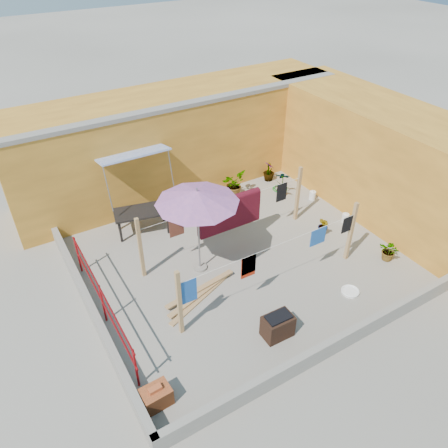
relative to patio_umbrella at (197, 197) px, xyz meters
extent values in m
plane|color=#9E998E|center=(1.12, -0.29, -2.22)|extent=(80.00, 80.00, 0.00)
cube|color=gold|center=(1.62, 4.41, -0.62)|extent=(11.00, 2.40, 3.20)
cube|color=gray|center=(1.62, 3.36, 0.93)|extent=(11.00, 0.35, 0.12)
cube|color=#2D51B2|center=(-0.48, 2.86, 0.03)|extent=(2.00, 0.79, 0.22)
cylinder|color=gray|center=(-1.43, 2.49, -0.62)|extent=(0.03, 0.30, 1.28)
cylinder|color=gray|center=(0.47, 2.49, -0.62)|extent=(0.03, 0.30, 1.28)
cube|color=gold|center=(6.32, -0.29, -0.62)|extent=(2.40, 9.00, 3.20)
cube|color=gray|center=(1.12, -3.87, -2.00)|extent=(8.30, 0.16, 0.44)
cube|color=gray|center=(-2.96, -0.29, -2.00)|extent=(0.16, 7.30, 0.44)
cylinder|color=maroon|center=(-2.73, -2.49, -1.67)|extent=(0.05, 0.05, 1.10)
cylinder|color=maroon|center=(-2.73, -0.49, -1.67)|extent=(0.05, 0.05, 1.10)
cylinder|color=maroon|center=(-2.73, 1.51, -1.67)|extent=(0.05, 0.05, 1.10)
cylinder|color=maroon|center=(-2.73, -0.49, -1.17)|extent=(0.04, 4.20, 0.04)
cylinder|color=maroon|center=(-2.73, -0.49, -1.62)|extent=(0.04, 4.20, 0.04)
cube|color=tan|center=(-1.38, -1.69, -1.32)|extent=(0.09, 0.09, 1.80)
cube|color=tan|center=(3.62, -1.69, -1.32)|extent=(0.09, 0.09, 1.80)
cube|color=tan|center=(3.62, 0.51, -1.32)|extent=(0.09, 0.09, 1.80)
cube|color=tan|center=(-1.38, 0.51, -1.32)|extent=(0.09, 0.09, 1.80)
cylinder|color=silver|center=(1.12, -1.69, -0.77)|extent=(5.00, 0.01, 0.01)
cylinder|color=silver|center=(1.12, 0.51, -0.77)|extent=(5.00, 0.01, 0.01)
cube|color=#470B17|center=(1.21, 0.51, -1.19)|extent=(1.89, 0.22, 0.93)
cube|color=black|center=(2.99, 0.51, -1.06)|extent=(0.35, 0.02, 0.58)
cube|color=#5C2C20|center=(-0.37, 0.51, -1.04)|extent=(0.40, 0.02, 0.55)
cube|color=#1F52A8|center=(-1.18, -1.69, -1.08)|extent=(0.46, 0.02, 0.63)
cube|color=black|center=(0.38, -1.69, -1.02)|extent=(0.39, 0.02, 0.50)
cube|color=#B8260E|center=(0.38, -1.69, -1.07)|extent=(0.38, 0.02, 0.60)
cube|color=#1F52A8|center=(2.44, -1.69, -1.01)|extent=(0.47, 0.02, 0.49)
cube|color=black|center=(3.42, -1.69, -1.01)|extent=(0.32, 0.02, 0.47)
cylinder|color=gray|center=(0.00, 0.00, -2.19)|extent=(0.37, 0.37, 0.06)
cylinder|color=gray|center=(0.00, 0.00, -1.04)|extent=(0.05, 0.05, 2.36)
cone|color=#B3609A|center=(0.00, 0.00, 0.02)|extent=(2.25, 2.25, 0.33)
cylinder|color=gray|center=(0.00, 0.00, 0.20)|extent=(0.04, 0.04, 0.10)
cube|color=black|center=(-0.64, 2.32, -1.52)|extent=(1.70, 1.11, 0.06)
cube|color=black|center=(-1.38, 2.17, -1.88)|extent=(0.06, 0.06, 0.68)
cube|color=black|center=(-1.24, 2.78, -1.88)|extent=(0.06, 0.06, 0.68)
cube|color=black|center=(-0.05, 1.86, -1.88)|extent=(0.06, 0.06, 0.68)
cube|color=black|center=(0.09, 2.47, -1.88)|extent=(0.06, 0.06, 0.68)
cube|color=#984A23|center=(-2.58, -3.04, -2.01)|extent=(0.58, 0.44, 0.41)
cube|color=#B5512A|center=(-2.58, -3.04, -1.77)|extent=(0.26, 0.13, 0.08)
cube|color=tan|center=(-0.58, -1.03, -2.20)|extent=(1.94, 0.89, 0.04)
cube|color=tan|center=(-0.50, -0.91, -2.15)|extent=(1.99, 0.73, 0.04)
cube|color=tan|center=(-0.42, -0.79, -2.11)|extent=(2.03, 0.46, 0.04)
cube|color=black|center=(0.40, -2.87, -1.94)|extent=(0.68, 0.46, 0.56)
cube|color=black|center=(0.40, -2.87, -1.64)|extent=(0.56, 0.35, 0.04)
cylinder|color=white|center=(2.77, -2.74, -2.19)|extent=(0.43, 0.43, 0.06)
torus|color=white|center=(2.77, -2.74, -2.16)|extent=(0.46, 0.46, 0.05)
cylinder|color=white|center=(4.82, -0.40, -2.08)|extent=(0.21, 0.21, 0.29)
cylinder|color=white|center=(4.82, -0.40, -1.92)|extent=(0.06, 0.06, 0.05)
cylinder|color=white|center=(4.82, 1.13, -2.08)|extent=(0.21, 0.21, 0.29)
cylinder|color=white|center=(4.82, 1.13, -1.91)|extent=(0.06, 0.06, 0.05)
torus|color=#1A7822|center=(4.28, 2.18, -2.20)|extent=(0.50, 0.50, 0.04)
torus|color=#1A7822|center=(4.28, 2.18, -2.16)|extent=(0.43, 0.43, 0.04)
imported|color=#1A5518|center=(2.72, 2.69, -1.79)|extent=(1.02, 1.00, 0.86)
imported|color=#1A5518|center=(4.32, 2.91, -1.87)|extent=(0.40, 0.40, 0.70)
imported|color=#1A5518|center=(4.06, 1.81, -1.75)|extent=(0.59, 0.59, 0.94)
imported|color=#1A5518|center=(3.78, -0.56, -1.90)|extent=(0.35, 0.40, 0.64)
imported|color=#1A5518|center=(4.56, -2.32, -1.92)|extent=(0.59, 0.64, 0.59)
camera|label=1|loc=(-3.97, -7.86, 5.49)|focal=35.00mm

